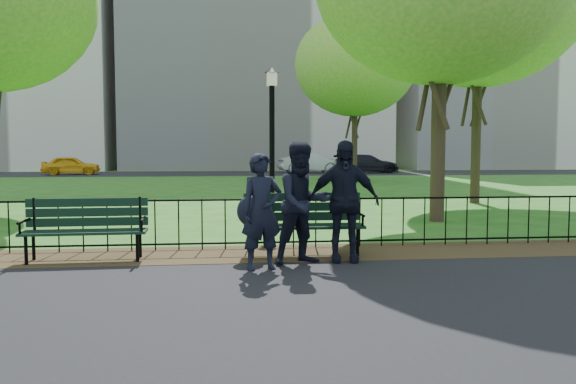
{
  "coord_description": "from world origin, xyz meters",
  "views": [
    {
      "loc": [
        -0.99,
        -7.77,
        1.73
      ],
      "look_at": [
        0.05,
        1.5,
        1.04
      ],
      "focal_mm": 35.0,
      "sensor_mm": 36.0,
      "label": 1
    }
  ],
  "objects": [
    {
      "name": "person_left",
      "position": [
        -0.47,
        0.28,
        0.86
      ],
      "size": [
        0.7,
        0.55,
        1.69
      ],
      "primitive_type": "imported",
      "rotation": [
        0.0,
        0.0,
        0.26
      ],
      "color": "black",
      "rests_on": "asphalt_path"
    },
    {
      "name": "park_bench_left_a",
      "position": [
        -3.18,
        1.29,
        0.61
      ],
      "size": [
        1.9,
        0.65,
        1.07
      ],
      "rotation": [
        0.0,
        0.0,
        0.03
      ],
      "color": "black",
      "rests_on": "ground"
    },
    {
      "name": "tree_far_e",
      "position": [
        6.08,
        22.52,
        6.4
      ],
      "size": [
        6.61,
        6.61,
        9.21
      ],
      "color": "#2D2116",
      "rests_on": "ground"
    },
    {
      "name": "sedan_dark",
      "position": [
        9.86,
        34.49,
        0.73
      ],
      "size": [
        5.01,
        2.22,
        1.43
      ],
      "primitive_type": "imported",
      "rotation": [
        0.0,
        0.0,
        1.62
      ],
      "color": "black",
      "rests_on": "far_street"
    },
    {
      "name": "apartment_mid",
      "position": [
        2.0,
        48.0,
        15.0
      ],
      "size": [
        24.0,
        15.0,
        30.0
      ],
      "primitive_type": "cube",
      "color": "silver",
      "rests_on": "ground"
    },
    {
      "name": "dirt_strip",
      "position": [
        0.0,
        1.5,
        0.01
      ],
      "size": [
        60.0,
        1.6,
        0.01
      ],
      "primitive_type": "cube",
      "color": "#352716",
      "rests_on": "ground"
    },
    {
      "name": "taxi",
      "position": [
        -11.94,
        33.79,
        0.69
      ],
      "size": [
        4.11,
        2.05,
        1.35
      ],
      "primitive_type": "imported",
      "rotation": [
        0.0,
        0.0,
        1.69
      ],
      "color": "#EDAE14",
      "rests_on": "far_street"
    },
    {
      "name": "person_mid",
      "position": [
        0.18,
        0.62,
        0.94
      ],
      "size": [
        1.01,
        0.73,
        1.86
      ],
      "primitive_type": "imported",
      "rotation": [
        0.0,
        0.0,
        0.32
      ],
      "color": "black",
      "rests_on": "asphalt_path"
    },
    {
      "name": "apartment_east",
      "position": [
        26.0,
        48.0,
        12.0
      ],
      "size": [
        20.0,
        15.0,
        24.0
      ],
      "primitive_type": "cube",
      "color": "white",
      "rests_on": "ground"
    },
    {
      "name": "person_right",
      "position": [
        0.83,
        0.74,
        0.95
      ],
      "size": [
        1.14,
        0.55,
        1.88
      ],
      "primitive_type": "imported",
      "rotation": [
        0.0,
        0.0,
        -0.09
      ],
      "color": "black",
      "rests_on": "asphalt_path"
    },
    {
      "name": "iron_fence",
      "position": [
        0.0,
        2.0,
        0.5
      ],
      "size": [
        24.06,
        0.06,
        1.0
      ],
      "color": "black",
      "rests_on": "ground"
    },
    {
      "name": "sedan_silver",
      "position": [
        5.53,
        34.96,
        0.81
      ],
      "size": [
        5.0,
        2.2,
        1.6
      ],
      "primitive_type": "imported",
      "rotation": [
        0.0,
        0.0,
        1.68
      ],
      "color": "#A5A7AC",
      "rests_on": "far_street"
    },
    {
      "name": "ground",
      "position": [
        0.0,
        0.0,
        0.0
      ],
      "size": [
        120.0,
        120.0,
        0.0
      ],
      "primitive_type": "plane",
      "color": "#206019"
    },
    {
      "name": "lamppost",
      "position": [
        0.09,
        5.16,
        1.98
      ],
      "size": [
        0.33,
        0.33,
        3.63
      ],
      "color": "black",
      "rests_on": "ground"
    },
    {
      "name": "park_bench_main",
      "position": [
        -0.1,
        1.31,
        0.7
      ],
      "size": [
        2.1,
        0.66,
        1.12
      ],
      "rotation": [
        0.0,
        0.0,
        -0.03
      ],
      "color": "black",
      "rests_on": "ground"
    },
    {
      "name": "far_street",
      "position": [
        0.0,
        35.0,
        0.01
      ],
      "size": [
        70.0,
        9.0,
        0.01
      ],
      "primitive_type": "cube",
      "color": "black",
      "rests_on": "ground"
    },
    {
      "name": "asphalt_path",
      "position": [
        0.0,
        -3.4,
        0.01
      ],
      "size": [
        60.0,
        9.2,
        0.01
      ],
      "primitive_type": "cube",
      "color": "black",
      "rests_on": "ground"
    }
  ]
}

